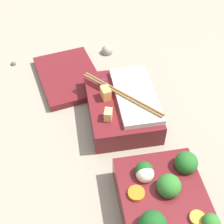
{
  "coord_description": "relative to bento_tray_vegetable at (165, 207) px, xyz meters",
  "views": [
    {
      "loc": [
        -0.35,
        0.12,
        0.52
      ],
      "look_at": [
        0.09,
        0.04,
        0.05
      ],
      "focal_mm": 50.0,
      "sensor_mm": 36.0,
      "label": 1
    }
  ],
  "objects": [
    {
      "name": "pebble_2",
      "position": [
        0.48,
        0.28,
        -0.03
      ],
      "size": [
        0.01,
        0.01,
        0.01
      ],
      "primitive_type": "sphere",
      "color": "#474442",
      "rests_on": "ground_plane"
    },
    {
      "name": "bento_tray_rice",
      "position": [
        0.25,
        0.02,
        -0.0
      ],
      "size": [
        0.2,
        0.15,
        0.08
      ],
      "color": "maroon",
      "rests_on": "ground_plane"
    },
    {
      "name": "bento_lid",
      "position": [
        0.4,
        0.13,
        -0.02
      ],
      "size": [
        0.22,
        0.18,
        0.02
      ],
      "primitive_type": "cube",
      "rotation": [
        0.0,
        0.0,
        0.2
      ],
      "color": "maroon",
      "rests_on": "ground_plane"
    },
    {
      "name": "pebble_1",
      "position": [
        0.49,
        0.02,
        -0.02
      ],
      "size": [
        0.03,
        0.03,
        0.03
      ],
      "primitive_type": "sphere",
      "color": "gray",
      "rests_on": "ground_plane"
    },
    {
      "name": "bento_tray_vegetable",
      "position": [
        0.0,
        0.0,
        0.0
      ],
      "size": [
        0.2,
        0.15,
        0.08
      ],
      "color": "maroon",
      "rests_on": "ground_plane"
    },
    {
      "name": "ground_plane",
      "position": [
        0.13,
        0.01,
        -0.03
      ],
      "size": [
        3.0,
        3.0,
        0.0
      ],
      "primitive_type": "plane",
      "color": "gray"
    }
  ]
}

